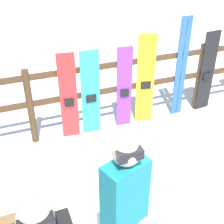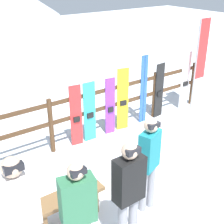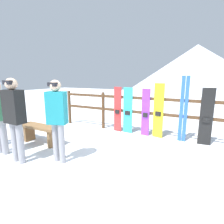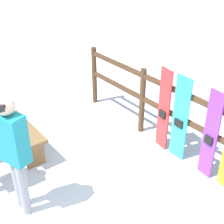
{
  "view_description": "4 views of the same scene",
  "coord_description": "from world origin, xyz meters",
  "px_view_note": "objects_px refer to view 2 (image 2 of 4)",
  "views": [
    {
      "loc": [
        -1.7,
        -1.94,
        2.95
      ],
      "look_at": [
        -0.49,
        1.27,
        0.81
      ],
      "focal_mm": 50.0,
      "sensor_mm": 36.0,
      "label": 1
    },
    {
      "loc": [
        -3.76,
        -3.21,
        3.58
      ],
      "look_at": [
        -0.51,
        1.25,
        0.99
      ],
      "focal_mm": 50.0,
      "sensor_mm": 36.0,
      "label": 2
    },
    {
      "loc": [
        1.49,
        -2.71,
        1.66
      ],
      "look_at": [
        -0.68,
        1.31,
        0.76
      ],
      "focal_mm": 28.0,
      "sensor_mm": 36.0,
      "label": 3
    },
    {
      "loc": [
        2.02,
        -1.24,
        3.09
      ],
      "look_at": [
        -1.01,
        1.12,
        0.92
      ],
      "focal_mm": 50.0,
      "sensor_mm": 36.0,
      "label": 4
    }
  ],
  "objects_px": {
    "bench": "(67,202)",
    "snowboard_red": "(76,116)",
    "person_black": "(129,189)",
    "snowboard_yellow": "(123,100)",
    "snowboard_white": "(185,81)",
    "snowboard_cyan": "(90,112)",
    "snowboard_purple": "(110,107)",
    "snowboard_black_stripe": "(159,91)",
    "rental_flag": "(200,56)",
    "person_white": "(19,213)",
    "ski_pair_blue": "(144,90)",
    "person_plaid_green": "(78,210)",
    "person_teal": "(149,158)"
  },
  "relations": [
    {
      "from": "bench",
      "to": "snowboard_red",
      "type": "relative_size",
      "value": 0.84
    },
    {
      "from": "snowboard_red",
      "to": "person_black",
      "type": "bearing_deg",
      "value": -106.21
    },
    {
      "from": "person_teal",
      "to": "snowboard_white",
      "type": "height_order",
      "value": "person_teal"
    },
    {
      "from": "person_white",
      "to": "snowboard_white",
      "type": "xyz_separation_m",
      "value": [
        5.51,
        2.45,
        -0.26
      ]
    },
    {
      "from": "person_plaid_green",
      "to": "person_black",
      "type": "bearing_deg",
      "value": -7.44
    },
    {
      "from": "snowboard_red",
      "to": "bench",
      "type": "bearing_deg",
      "value": -123.82
    },
    {
      "from": "person_white",
      "to": "ski_pair_blue",
      "type": "xyz_separation_m",
      "value": [
        4.03,
        2.45,
        -0.18
      ]
    },
    {
      "from": "snowboard_purple",
      "to": "snowboard_white",
      "type": "distance_m",
      "value": 2.48
    },
    {
      "from": "bench",
      "to": "person_black",
      "type": "height_order",
      "value": "person_black"
    },
    {
      "from": "snowboard_white",
      "to": "snowboard_red",
      "type": "bearing_deg",
      "value": -180.0
    },
    {
      "from": "person_plaid_green",
      "to": "snowboard_purple",
      "type": "bearing_deg",
      "value": 48.2
    },
    {
      "from": "person_black",
      "to": "person_teal",
      "type": "relative_size",
      "value": 1.02
    },
    {
      "from": "person_plaid_green",
      "to": "rental_flag",
      "type": "distance_m",
      "value": 5.61
    },
    {
      "from": "snowboard_purple",
      "to": "rental_flag",
      "type": "xyz_separation_m",
      "value": [
        2.63,
        -0.28,
        0.82
      ]
    },
    {
      "from": "person_black",
      "to": "person_white",
      "type": "xyz_separation_m",
      "value": [
        -1.33,
        0.34,
        0.07
      ]
    },
    {
      "from": "snowboard_cyan",
      "to": "snowboard_white",
      "type": "bearing_deg",
      "value": 0.0
    },
    {
      "from": "person_black",
      "to": "snowboard_white",
      "type": "bearing_deg",
      "value": 33.64
    },
    {
      "from": "person_black",
      "to": "snowboard_purple",
      "type": "height_order",
      "value": "person_black"
    },
    {
      "from": "bench",
      "to": "snowboard_red",
      "type": "xyz_separation_m",
      "value": [
        1.26,
        1.88,
        0.35
      ]
    },
    {
      "from": "person_teal",
      "to": "ski_pair_blue",
      "type": "height_order",
      "value": "ski_pair_blue"
    },
    {
      "from": "snowboard_purple",
      "to": "snowboard_yellow",
      "type": "bearing_deg",
      "value": 0.02
    },
    {
      "from": "snowboard_yellow",
      "to": "snowboard_black_stripe",
      "type": "relative_size",
      "value": 1.06
    },
    {
      "from": "person_white",
      "to": "snowboard_yellow",
      "type": "distance_m",
      "value": 4.19
    },
    {
      "from": "person_plaid_green",
      "to": "snowboard_red",
      "type": "xyz_separation_m",
      "value": [
        1.51,
        2.69,
        -0.24
      ]
    },
    {
      "from": "ski_pair_blue",
      "to": "snowboard_black_stripe",
      "type": "relative_size",
      "value": 1.2
    },
    {
      "from": "person_white",
      "to": "snowboard_white",
      "type": "distance_m",
      "value": 6.04
    },
    {
      "from": "bench",
      "to": "snowboard_cyan",
      "type": "height_order",
      "value": "snowboard_cyan"
    },
    {
      "from": "person_plaid_green",
      "to": "ski_pair_blue",
      "type": "bearing_deg",
      "value": 38.32
    },
    {
      "from": "person_black",
      "to": "snowboard_yellow",
      "type": "bearing_deg",
      "value": 53.44
    },
    {
      "from": "snowboard_white",
      "to": "bench",
      "type": "bearing_deg",
      "value": -157.92
    },
    {
      "from": "snowboard_black_stripe",
      "to": "rental_flag",
      "type": "bearing_deg",
      "value": -14.18
    },
    {
      "from": "person_black",
      "to": "snowboard_black_stripe",
      "type": "distance_m",
      "value": 4.28
    },
    {
      "from": "bench",
      "to": "snowboard_red",
      "type": "height_order",
      "value": "snowboard_red"
    },
    {
      "from": "person_plaid_green",
      "to": "snowboard_black_stripe",
      "type": "bearing_deg",
      "value": 34.33
    },
    {
      "from": "person_white",
      "to": "snowboard_yellow",
      "type": "bearing_deg",
      "value": 35.79
    },
    {
      "from": "snowboard_white",
      "to": "rental_flag",
      "type": "height_order",
      "value": "rental_flag"
    },
    {
      "from": "person_black",
      "to": "person_white",
      "type": "bearing_deg",
      "value": 165.76
    },
    {
      "from": "snowboard_black_stripe",
      "to": "snowboard_white",
      "type": "relative_size",
      "value": 0.91
    },
    {
      "from": "snowboard_cyan",
      "to": "snowboard_purple",
      "type": "relative_size",
      "value": 1.01
    },
    {
      "from": "snowboard_purple",
      "to": "ski_pair_blue",
      "type": "bearing_deg",
      "value": 0.2
    },
    {
      "from": "snowboard_yellow",
      "to": "snowboard_white",
      "type": "height_order",
      "value": "snowboard_white"
    },
    {
      "from": "bench",
      "to": "snowboard_black_stripe",
      "type": "distance_m",
      "value": 4.15
    },
    {
      "from": "snowboard_purple",
      "to": "ski_pair_blue",
      "type": "relative_size",
      "value": 0.79
    },
    {
      "from": "person_white",
      "to": "snowboard_cyan",
      "type": "xyz_separation_m",
      "value": [
        2.48,
        2.45,
        -0.36
      ]
    },
    {
      "from": "snowboard_red",
      "to": "snowboard_yellow",
      "type": "height_order",
      "value": "snowboard_yellow"
    },
    {
      "from": "snowboard_white",
      "to": "ski_pair_blue",
      "type": "bearing_deg",
      "value": 179.87
    },
    {
      "from": "rental_flag",
      "to": "ski_pair_blue",
      "type": "bearing_deg",
      "value": 170.23
    },
    {
      "from": "person_teal",
      "to": "snowboard_cyan",
      "type": "bearing_deg",
      "value": 79.49
    },
    {
      "from": "snowboard_red",
      "to": "snowboard_black_stripe",
      "type": "height_order",
      "value": "snowboard_black_stripe"
    },
    {
      "from": "bench",
      "to": "person_plaid_green",
      "type": "height_order",
      "value": "person_plaid_green"
    }
  ]
}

